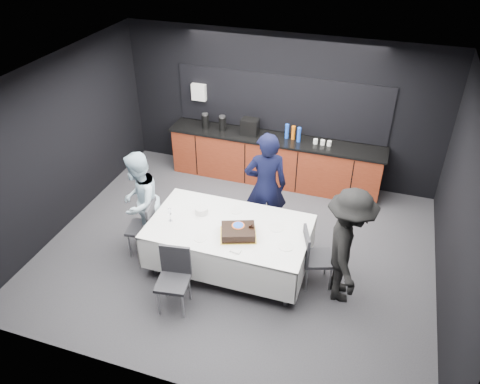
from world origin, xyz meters
name	(u,v)px	position (x,y,z in m)	size (l,w,h in m)	color
ground	(238,250)	(0.00, 0.00, 0.00)	(6.00, 6.00, 0.00)	#3C3C41
room_shell	(238,147)	(0.00, 0.00, 1.86)	(6.04, 5.04, 2.82)	white
kitchenette	(274,156)	(-0.02, 2.22, 0.54)	(4.10, 0.64, 2.05)	maroon
party_table	(229,233)	(0.00, -0.40, 0.64)	(2.32, 1.32, 0.78)	#99999E
cake_assembly	(238,232)	(0.19, -0.56, 0.84)	(0.61, 0.56, 0.16)	yellow
plate_stack	(202,210)	(-0.49, -0.24, 0.83)	(0.19, 0.19, 0.10)	white
loose_plate_near	(201,238)	(-0.28, -0.79, 0.78)	(0.19, 0.19, 0.01)	white
loose_plate_right_a	(277,227)	(0.66, -0.23, 0.78)	(0.22, 0.22, 0.01)	white
loose_plate_right_b	(286,246)	(0.89, -0.59, 0.78)	(0.22, 0.22, 0.01)	white
loose_plate_far	(236,210)	(-0.03, -0.01, 0.78)	(0.20, 0.20, 0.01)	white
fork_pile	(235,251)	(0.27, -0.90, 0.79)	(0.15, 0.09, 0.02)	white
champagne_flute	(170,212)	(-0.86, -0.56, 0.94)	(0.06, 0.06, 0.22)	white
chair_left	(146,224)	(-1.33, -0.47, 0.53)	(0.48, 0.48, 0.92)	#2A2A2E
chair_right	(313,254)	(1.23, -0.34, 0.53)	(0.54, 0.54, 0.92)	#2A2A2E
chair_near	(174,274)	(-0.46, -1.33, 0.53)	(0.48, 0.48, 0.92)	#2A2A2E
person_center	(266,187)	(0.28, 0.55, 0.93)	(0.68, 0.44, 1.86)	black
person_left	(140,202)	(-1.48, -0.32, 0.82)	(0.80, 0.62, 1.64)	silver
person_right	(347,247)	(1.69, -0.45, 0.87)	(1.13, 0.65, 1.75)	black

